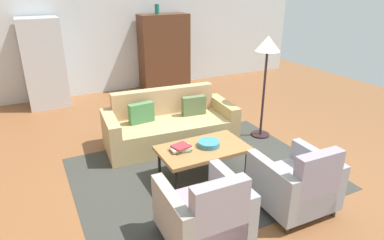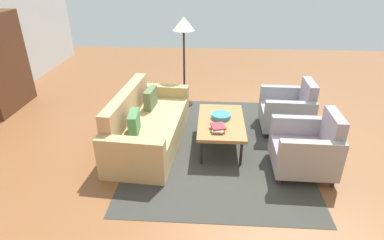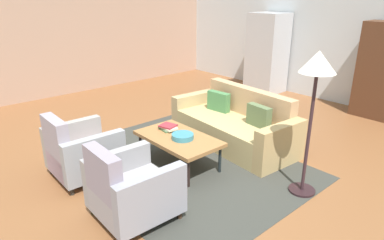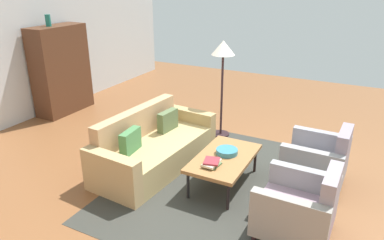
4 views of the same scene
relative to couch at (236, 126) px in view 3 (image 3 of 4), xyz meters
The scene contains 12 objects.
ground_plane 1.08m from the couch, 75.00° to the right, with size 11.70×11.70×0.00m, color brown.
wall_back 3.52m from the couch, 85.35° to the left, with size 9.75×0.12×2.80m, color silver.
wall_left 4.84m from the couch, 167.62° to the right, with size 0.12×8.68×2.80m, color tan.
area_rug 1.17m from the couch, 90.34° to the right, with size 3.40×2.60×0.01m, color #363732.
couch is the anchor object (origin of this frame).
coffee_table 1.19m from the couch, 90.32° to the right, with size 1.20×0.70×0.43m.
armchair_left 2.43m from the couch, 104.49° to the right, with size 0.82×0.82×0.88m.
armchair_right 2.43m from the couch, 75.89° to the right, with size 0.82×0.82×0.88m.
fruit_bowl 1.20m from the couch, 85.89° to the right, with size 0.30×0.30×0.07m, color teal.
book_stack 1.19m from the couch, 105.13° to the right, with size 0.29×0.24×0.07m.
refrigerator 3.36m from the couch, 119.21° to the left, with size 0.80×0.73×1.85m.
floor_lamp 1.97m from the couch, 17.83° to the right, with size 0.40×0.40×1.72m.
Camera 3 is at (3.08, -2.90, 2.30)m, focal length 32.09 mm.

